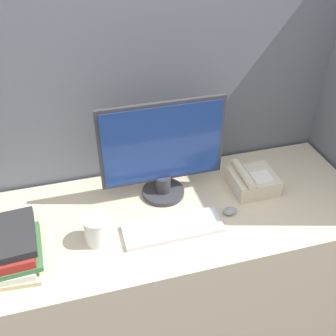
# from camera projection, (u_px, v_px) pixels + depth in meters

# --- Properties ---
(cubicle_panel_rear) EXTENTS (2.07, 0.04, 1.74)m
(cubicle_panel_rear) POSITION_uv_depth(u_px,v_px,m) (149.00, 146.00, 1.82)
(cubicle_panel_rear) COLOR slate
(cubicle_panel_rear) RESTS_ON ground_plane
(desk) EXTENTS (1.67, 0.63, 0.77)m
(desk) POSITION_uv_depth(u_px,v_px,m) (169.00, 273.00, 1.84)
(desk) COLOR beige
(desk) RESTS_ON ground_plane
(monitor) EXTENTS (0.51, 0.18, 0.44)m
(monitor) POSITION_uv_depth(u_px,v_px,m) (163.00, 152.00, 1.58)
(monitor) COLOR #333338
(monitor) RESTS_ON desk
(keyboard) EXTENTS (0.39, 0.13, 0.02)m
(keyboard) POSITION_uv_depth(u_px,v_px,m) (173.00, 228.00, 1.52)
(keyboard) COLOR silver
(keyboard) RESTS_ON desk
(mouse) EXTENTS (0.06, 0.04, 0.03)m
(mouse) POSITION_uv_depth(u_px,v_px,m) (230.00, 211.00, 1.59)
(mouse) COLOR gray
(mouse) RESTS_ON desk
(coffee_cup) EXTENTS (0.10, 0.10, 0.11)m
(coffee_cup) POSITION_uv_depth(u_px,v_px,m) (97.00, 229.00, 1.45)
(coffee_cup) COLOR white
(coffee_cup) RESTS_ON desk
(book_stack) EXTENTS (0.22, 0.29, 0.13)m
(book_stack) POSITION_uv_depth(u_px,v_px,m) (10.00, 248.00, 1.37)
(book_stack) COLOR #C6B78C
(book_stack) RESTS_ON desk
(desk_telephone) EXTENTS (0.19, 0.18, 0.11)m
(desk_telephone) POSITION_uv_depth(u_px,v_px,m) (252.00, 181.00, 1.71)
(desk_telephone) COLOR beige
(desk_telephone) RESTS_ON desk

